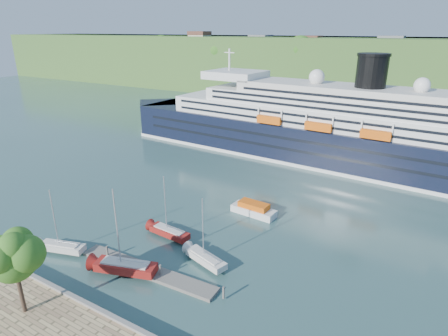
% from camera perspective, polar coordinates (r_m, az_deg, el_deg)
% --- Properties ---
extents(ground, '(400.00, 400.00, 0.00)m').
position_cam_1_polar(ground, '(45.84, -23.06, -17.84)').
color(ground, '#294947').
rests_on(ground, ground).
extents(far_hillside, '(400.00, 50.00, 24.00)m').
position_cam_1_polar(far_hillside, '(168.11, 20.35, 14.04)').
color(far_hillside, '#3A6026').
rests_on(far_hillside, ground).
extents(quay_coping, '(220.00, 0.50, 0.30)m').
position_cam_1_polar(quay_coping, '(45.08, -23.48, -16.80)').
color(quay_coping, slate).
rests_on(quay_coping, promenade).
extents(cruise_ship, '(102.95, 19.83, 22.98)m').
position_cam_1_polar(cruise_ship, '(83.05, 13.58, 8.99)').
color(cruise_ship, black).
rests_on(cruise_ship, ground).
extents(promenade_tree, '(5.91, 5.91, 9.78)m').
position_cam_1_polar(promenade_tree, '(41.54, -29.18, -13.32)').
color(promenade_tree, '#30681B').
rests_on(promenade_tree, promenade).
extents(floating_pontoon, '(18.79, 3.06, 0.42)m').
position_cam_1_polar(floating_pontoon, '(47.05, -11.69, -15.03)').
color(floating_pontoon, slate).
rests_on(floating_pontoon, ground).
extents(sailboat_white_near, '(6.78, 3.65, 8.44)m').
position_cam_1_polar(sailboat_white_near, '(51.79, -23.94, -7.80)').
color(sailboat_white_near, silver).
rests_on(sailboat_white_near, ground).
extents(sailboat_red, '(8.39, 4.60, 10.45)m').
position_cam_1_polar(sailboat_red, '(44.45, -15.23, -9.96)').
color(sailboat_red, maroon).
rests_on(sailboat_red, ground).
extents(sailboat_white_far, '(6.77, 3.54, 8.43)m').
position_cam_1_polar(sailboat_white_far, '(45.18, -2.83, -10.14)').
color(sailboat_white_far, silver).
rests_on(sailboat_white_far, ground).
extents(tender_launch, '(7.33, 2.97, 1.98)m').
position_cam_1_polar(tender_launch, '(58.63, 4.55, -6.17)').
color(tender_launch, '#E75C0D').
rests_on(tender_launch, ground).
extents(sailboat_extra, '(6.84, 2.36, 8.68)m').
position_cam_1_polar(sailboat_extra, '(51.18, -8.51, -6.31)').
color(sailboat_extra, maroon).
rests_on(sailboat_extra, ground).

